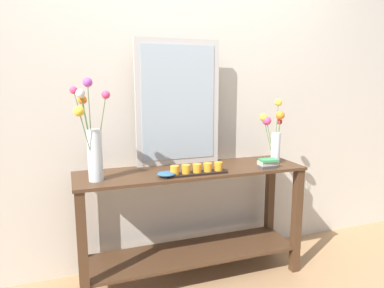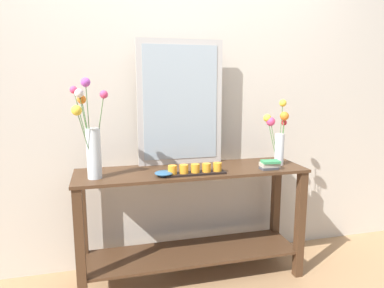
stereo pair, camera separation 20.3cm
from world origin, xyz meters
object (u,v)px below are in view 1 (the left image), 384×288
object	(u,v)px
decorative_bowl	(166,174)
book_stack	(268,163)
vase_right	(274,133)
candle_tray	(197,170)
console_table	(192,213)
tall_vase_left	(92,140)
mirror_leaning	(178,103)

from	to	relation	value
decorative_bowl	book_stack	distance (m)	0.72
vase_right	decorative_bowl	bearing A→B (deg)	-172.32
candle_tray	decorative_bowl	size ratio (longest dim) A/B	3.36
console_table	tall_vase_left	distance (m)	0.85
console_table	vase_right	xyz separation A→B (m)	(0.62, -0.01, 0.53)
console_table	mirror_leaning	xyz separation A→B (m)	(-0.04, 0.18, 0.74)
candle_tray	book_stack	bearing A→B (deg)	0.33
tall_vase_left	vase_right	bearing A→B (deg)	2.51
candle_tray	decorative_bowl	distance (m)	0.20
console_table	book_stack	size ratio (longest dim) A/B	11.42
tall_vase_left	decorative_bowl	bearing A→B (deg)	-7.64
console_table	book_stack	world-z (taller)	book_stack
mirror_leaning	decorative_bowl	size ratio (longest dim) A/B	7.43
tall_vase_left	vase_right	size ratio (longest dim) A/B	1.32
vase_right	tall_vase_left	bearing A→B (deg)	-177.49
console_table	tall_vase_left	xyz separation A→B (m)	(-0.64, -0.07, 0.55)
decorative_bowl	tall_vase_left	bearing A→B (deg)	172.36
candle_tray	decorative_bowl	world-z (taller)	candle_tray
mirror_leaning	decorative_bowl	distance (m)	0.55
candle_tray	book_stack	distance (m)	0.52
mirror_leaning	vase_right	world-z (taller)	mirror_leaning
vase_right	book_stack	xyz separation A→B (m)	(-0.11, -0.11, -0.19)
tall_vase_left	vase_right	world-z (taller)	tall_vase_left
decorative_bowl	vase_right	bearing A→B (deg)	7.68
mirror_leaning	candle_tray	world-z (taller)	mirror_leaning
decorative_bowl	candle_tray	bearing A→B (deg)	-0.08
mirror_leaning	book_stack	size ratio (longest dim) A/B	6.44
mirror_leaning	candle_tray	xyz separation A→B (m)	(0.02, -0.31, -0.41)
candle_tray	book_stack	world-z (taller)	candle_tray
vase_right	book_stack	world-z (taller)	vase_right
tall_vase_left	book_stack	xyz separation A→B (m)	(1.15, -0.05, -0.21)
book_stack	tall_vase_left	bearing A→B (deg)	177.28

